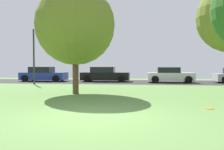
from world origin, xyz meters
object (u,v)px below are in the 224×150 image
(birch_tree_lone, at_px, (75,25))
(parked_car_black, at_px, (105,75))
(frisbee_disc, at_px, (210,108))
(street_lamp_post, at_px, (34,57))
(parked_car_white, at_px, (170,75))
(parked_car_blue, at_px, (43,75))

(birch_tree_lone, relative_size, parked_car_black, 1.28)
(frisbee_disc, distance_m, parked_car_black, 15.48)
(birch_tree_lone, distance_m, street_lamp_post, 8.21)
(parked_car_black, bearing_deg, frisbee_disc, -67.02)
(parked_car_white, bearing_deg, street_lamp_post, -162.69)
(frisbee_disc, bearing_deg, birch_tree_lone, 146.58)
(parked_car_black, bearing_deg, birch_tree_lone, -90.00)
(parked_car_blue, relative_size, parked_car_black, 0.95)
(parked_car_blue, bearing_deg, frisbee_disc, -49.34)
(street_lamp_post, bearing_deg, birch_tree_lone, -49.78)
(parked_car_white, relative_size, street_lamp_post, 0.90)
(parked_car_blue, relative_size, street_lamp_post, 0.97)
(birch_tree_lone, relative_size, street_lamp_post, 1.30)
(parked_car_white, bearing_deg, birch_tree_lone, -122.02)
(parked_car_blue, xyz_separation_m, parked_car_white, (12.11, -0.40, -0.01))
(birch_tree_lone, xyz_separation_m, parked_car_black, (-0.00, 10.26, -3.07))
(birch_tree_lone, height_order, parked_car_black, birch_tree_lone)
(street_lamp_post, bearing_deg, parked_car_blue, 101.97)
(birch_tree_lone, xyz_separation_m, parked_car_white, (6.06, 9.69, -3.07))
(birch_tree_lone, height_order, parked_car_blue, birch_tree_lone)
(birch_tree_lone, relative_size, parked_car_blue, 1.34)
(birch_tree_lone, height_order, frisbee_disc, birch_tree_lone)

